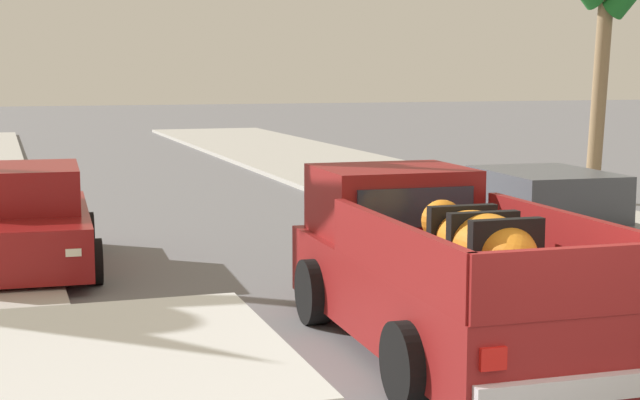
{
  "coord_description": "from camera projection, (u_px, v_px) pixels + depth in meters",
  "views": [
    {
      "loc": [
        -3.91,
        -5.13,
        2.92
      ],
      "look_at": [
        0.18,
        7.2,
        1.2
      ],
      "focal_mm": 54.73,
      "sensor_mm": 36.0,
      "label": 1
    }
  ],
  "objects": [
    {
      "name": "sidewalk_right",
      "position": [
        508.0,
        215.0,
        19.5
      ],
      "size": [
        5.15,
        60.0,
        0.12
      ],
      "primitive_type": "cube",
      "color": "#B2AFA8",
      "rests_on": "ground"
    },
    {
      "name": "curb_right",
      "position": [
        455.0,
        218.0,
        19.14
      ],
      "size": [
        0.16,
        60.0,
        0.1
      ],
      "primitive_type": "cube",
      "color": "silver",
      "rests_on": "ground"
    },
    {
      "name": "pickup_truck",
      "position": [
        439.0,
        273.0,
        10.25
      ],
      "size": [
        2.32,
        5.26,
        1.8
      ],
      "color": "maroon",
      "rests_on": "ground"
    },
    {
      "name": "car_right_near",
      "position": [
        547.0,
        230.0,
        13.69
      ],
      "size": [
        2.2,
        4.33,
        1.54
      ],
      "color": "#474C56",
      "rests_on": "ground"
    },
    {
      "name": "car_left_mid",
      "position": [
        27.0,
        222.0,
        14.38
      ],
      "size": [
        2.19,
        4.33,
        1.54
      ],
      "color": "maroon",
      "rests_on": "ground"
    }
  ]
}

